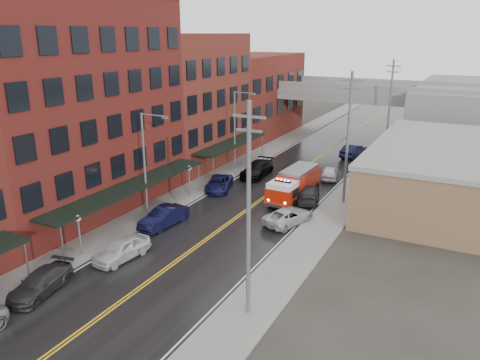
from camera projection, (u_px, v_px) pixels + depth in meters
The scene contains 29 objects.
road at pixel (250, 208), 42.19m from camera, with size 11.00×160.00×0.02m, color black.
sidewalk_left at pixel (182, 195), 45.34m from camera, with size 3.00×160.00×0.15m, color slate.
sidewalk_right at pixel (328, 221), 38.99m from camera, with size 3.00×160.00×0.15m, color slate.
curb_left at pixel (197, 197), 44.62m from camera, with size 0.30×160.00×0.15m, color gray.
curb_right at pixel (309, 218), 39.71m from camera, with size 0.30×160.00×0.15m, color gray.
brick_building_b at pixel (72, 109), 39.31m from camera, with size 9.00×20.00×18.00m, color maroon.
brick_building_c at pixel (187, 101), 54.61m from camera, with size 9.00×15.00×15.00m, color maroon.
brick_building_far at pixel (252, 96), 69.90m from camera, with size 9.00×20.00×12.00m, color maroon.
tan_building at pixel (454, 176), 42.96m from camera, with size 14.00×22.00×5.00m, color brown.
awning_1 at pixel (132, 186), 38.60m from camera, with size 2.60×18.00×3.09m.
awning_2 at pixel (231, 143), 53.45m from camera, with size 2.60×13.00×3.09m.
globe_lamp_1 at pixel (79, 226), 32.40m from camera, with size 0.44×0.44×3.12m.
globe_lamp_2 at pixel (189, 174), 44.27m from camera, with size 0.44×0.44×3.12m.
street_lamp_1 at pixel (147, 159), 38.38m from camera, with size 2.64×0.22×9.00m.
street_lamp_2 at pixel (237, 126), 51.95m from camera, with size 2.64×0.22×9.00m.
utility_pole_0 at pixel (249, 210), 24.43m from camera, with size 1.80×0.24×12.00m.
utility_pole_1 at pixel (348, 137), 41.39m from camera, with size 1.80×0.24×12.00m.
utility_pole_2 at pixel (390, 106), 58.35m from camera, with size 1.80×0.24×12.00m.
overpass at pixel (347, 98), 67.52m from camera, with size 40.00×10.00×7.50m.
fire_truck at pixel (294, 184), 44.07m from camera, with size 3.35×7.69×2.76m.
parked_car_left_3 at pixel (41, 283), 28.30m from camera, with size 1.90×4.69×1.36m, color #29282B.
parked_car_left_4 at pixel (122, 249), 32.51m from camera, with size 1.78×4.43×1.51m, color silver.
parked_car_left_5 at pixel (164, 217), 38.07m from camera, with size 1.65×4.73×1.56m, color black.
parked_car_left_6 at pixel (219, 183), 46.87m from camera, with size 2.25×4.88×1.36m, color #121545.
parked_car_left_7 at pixel (257, 169), 51.31m from camera, with size 2.26×5.55×1.61m, color black.
parked_car_right_0 at pixel (288, 216), 38.54m from camera, with size 2.22×4.82×1.34m, color #B3B6BB.
parked_car_right_1 at pixel (308, 193), 43.78m from camera, with size 2.06×5.07×1.47m, color #252528.
parked_car_right_2 at pixel (330, 173), 50.32m from camera, with size 1.66×4.12×1.41m, color white.
parked_car_right_3 at pixel (354, 151), 59.11m from camera, with size 1.73×4.97×1.64m, color black.
Camera 1 is at (17.21, -5.51, 15.18)m, focal length 35.00 mm.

